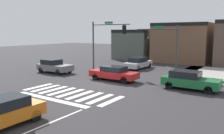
{
  "coord_description": "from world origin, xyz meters",
  "views": [
    {
      "loc": [
        12.4,
        -17.36,
        4.67
      ],
      "look_at": [
        0.04,
        1.18,
        1.34
      ],
      "focal_mm": 37.54,
      "sensor_mm": 36.0,
      "label": 1
    }
  ],
  "objects_px": {
    "car_green": "(190,80)",
    "car_orange": "(1,112)",
    "car_red": "(114,73)",
    "car_gray": "(54,66)",
    "traffic_signal_northwest": "(106,37)",
    "car_silver": "(138,63)",
    "traffic_signal_northeast": "(162,42)"
  },
  "relations": [
    {
      "from": "car_red",
      "to": "traffic_signal_northeast",
      "type": "bearing_deg",
      "value": 51.39
    },
    {
      "from": "traffic_signal_northeast",
      "to": "car_green",
      "type": "bearing_deg",
      "value": 137.76
    },
    {
      "from": "car_orange",
      "to": "car_red",
      "type": "height_order",
      "value": "car_orange"
    },
    {
      "from": "car_orange",
      "to": "car_gray",
      "type": "bearing_deg",
      "value": 38.11
    },
    {
      "from": "traffic_signal_northwest",
      "to": "car_gray",
      "type": "distance_m",
      "value": 6.92
    },
    {
      "from": "car_orange",
      "to": "car_gray",
      "type": "distance_m",
      "value": 15.81
    },
    {
      "from": "traffic_signal_northwest",
      "to": "car_red",
      "type": "xyz_separation_m",
      "value": [
        3.63,
        -3.88,
        -3.39
      ]
    },
    {
      "from": "car_green",
      "to": "car_orange",
      "type": "relative_size",
      "value": 1.05
    },
    {
      "from": "traffic_signal_northwest",
      "to": "car_red",
      "type": "relative_size",
      "value": 1.23
    },
    {
      "from": "car_silver",
      "to": "car_orange",
      "type": "bearing_deg",
      "value": 8.6
    },
    {
      "from": "car_green",
      "to": "car_gray",
      "type": "height_order",
      "value": "car_gray"
    },
    {
      "from": "traffic_signal_northwest",
      "to": "car_silver",
      "type": "relative_size",
      "value": 1.24
    },
    {
      "from": "traffic_signal_northeast",
      "to": "traffic_signal_northwest",
      "type": "distance_m",
      "value": 6.87
    },
    {
      "from": "car_green",
      "to": "car_orange",
      "type": "distance_m",
      "value": 14.17
    },
    {
      "from": "car_silver",
      "to": "traffic_signal_northwest",
      "type": "bearing_deg",
      "value": -26.41
    },
    {
      "from": "car_gray",
      "to": "car_orange",
      "type": "bearing_deg",
      "value": -51.89
    },
    {
      "from": "car_green",
      "to": "car_gray",
      "type": "relative_size",
      "value": 1.07
    },
    {
      "from": "car_green",
      "to": "car_gray",
      "type": "bearing_deg",
      "value": -177.76
    },
    {
      "from": "traffic_signal_northwest",
      "to": "car_red",
      "type": "distance_m",
      "value": 6.3
    },
    {
      "from": "car_red",
      "to": "car_silver",
      "type": "height_order",
      "value": "car_silver"
    },
    {
      "from": "traffic_signal_northeast",
      "to": "traffic_signal_northwest",
      "type": "bearing_deg",
      "value": 1.33
    },
    {
      "from": "car_silver",
      "to": "car_red",
      "type": "bearing_deg",
      "value": 10.86
    },
    {
      "from": "car_gray",
      "to": "car_red",
      "type": "xyz_separation_m",
      "value": [
        8.19,
        0.1,
        -0.04
      ]
    },
    {
      "from": "traffic_signal_northeast",
      "to": "car_orange",
      "type": "height_order",
      "value": "traffic_signal_northeast"
    },
    {
      "from": "traffic_signal_northeast",
      "to": "car_orange",
      "type": "relative_size",
      "value": 1.24
    },
    {
      "from": "car_green",
      "to": "traffic_signal_northeast",
      "type": "bearing_deg",
      "value": 137.76
    },
    {
      "from": "car_gray",
      "to": "car_silver",
      "type": "height_order",
      "value": "car_gray"
    },
    {
      "from": "car_gray",
      "to": "traffic_signal_northwest",
      "type": "bearing_deg",
      "value": 41.09
    },
    {
      "from": "traffic_signal_northeast",
      "to": "car_red",
      "type": "distance_m",
      "value": 5.97
    },
    {
      "from": "car_orange",
      "to": "car_silver",
      "type": "xyz_separation_m",
      "value": [
        -3.12,
        20.6,
        -0.02
      ]
    },
    {
      "from": "traffic_signal_northeast",
      "to": "car_red",
      "type": "relative_size",
      "value": 1.11
    },
    {
      "from": "car_gray",
      "to": "car_silver",
      "type": "distance_m",
      "value": 10.53
    }
  ]
}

